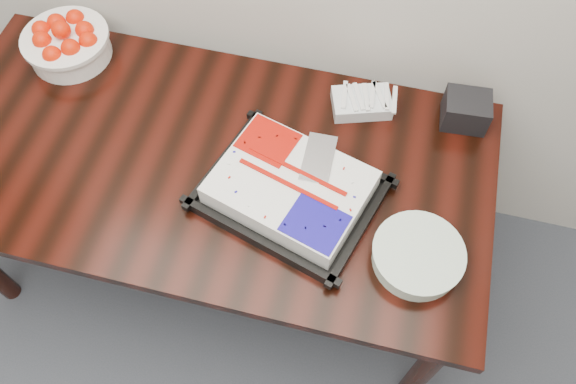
% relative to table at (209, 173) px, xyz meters
% --- Properties ---
extents(table, '(1.80, 0.90, 0.75)m').
position_rel_table_xyz_m(table, '(0.00, 0.00, 0.00)').
color(table, black).
rests_on(table, ground).
extents(cake_tray, '(0.58, 0.51, 0.10)m').
position_rel_table_xyz_m(cake_tray, '(0.29, -0.07, 0.13)').
color(cake_tray, black).
rests_on(cake_tray, table).
extents(tangerine_bowl, '(0.30, 0.30, 0.19)m').
position_rel_table_xyz_m(tangerine_bowl, '(-0.60, 0.31, 0.17)').
color(tangerine_bowl, white).
rests_on(tangerine_bowl, table).
extents(plate_stack, '(0.26, 0.26, 0.06)m').
position_rel_table_xyz_m(plate_stack, '(0.69, -0.19, 0.12)').
color(plate_stack, white).
rests_on(plate_stack, table).
extents(fork_bag, '(0.22, 0.18, 0.06)m').
position_rel_table_xyz_m(fork_bag, '(0.44, 0.32, 0.11)').
color(fork_bag, silver).
rests_on(fork_bag, table).
extents(napkin_box, '(0.15, 0.13, 0.10)m').
position_rel_table_xyz_m(napkin_box, '(0.77, 0.35, 0.14)').
color(napkin_box, black).
rests_on(napkin_box, table).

